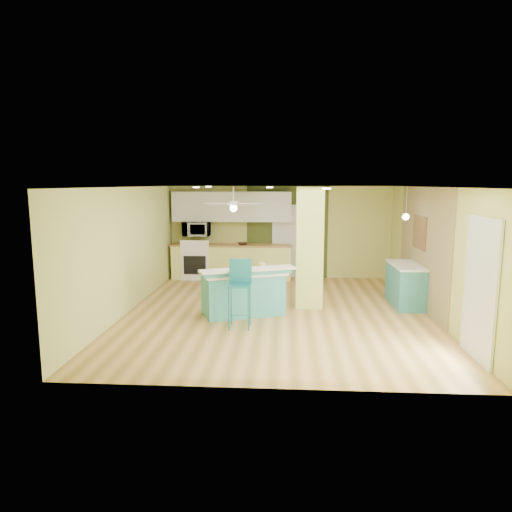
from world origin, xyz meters
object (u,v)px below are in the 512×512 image
at_px(fruit_bowl, 243,244).
at_px(bar_stool, 240,282).
at_px(side_counter, 405,285).
at_px(canister, 262,267).
at_px(peninsula, 243,292).

bearing_deg(fruit_bowl, bar_stool, -85.27).
height_order(side_counter, canister, canister).
distance_m(peninsula, side_counter, 3.49).
height_order(fruit_bowl, canister, canister).
distance_m(bar_stool, fruit_bowl, 4.11).
xyz_separation_m(bar_stool, side_counter, (3.35, 1.70, -0.38)).
bearing_deg(bar_stool, peninsula, 91.94).
bearing_deg(bar_stool, fruit_bowl, 95.08).
xyz_separation_m(side_counter, canister, (-3.01, -0.82, 0.49)).
bearing_deg(bar_stool, canister, 69.00).
xyz_separation_m(peninsula, fruit_bowl, (-0.32, 3.30, 0.52)).
distance_m(bar_stool, canister, 0.96).
relative_size(peninsula, canister, 11.77).
relative_size(side_counter, canister, 8.19).
relative_size(peninsula, bar_stool, 1.60).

